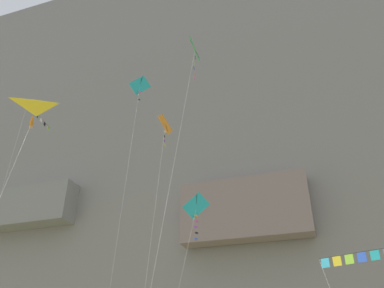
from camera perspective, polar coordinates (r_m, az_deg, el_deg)
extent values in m
cube|color=slate|center=(62.63, 8.96, 0.05)|extent=(180.00, 21.86, 69.29)
cube|color=slate|center=(60.32, -22.57, -8.81)|extent=(14.80, 4.56, 5.48)
cube|color=slate|center=(45.09, 7.59, -9.43)|extent=(14.53, 2.39, 7.05)
cube|color=orange|center=(36.32, -3.90, 2.91)|extent=(0.62, 2.21, 2.21)
cylinder|color=black|center=(36.32, -3.90, 2.91)|extent=(0.61, 0.03, 1.79)
cube|color=yellow|center=(35.85, -3.88, 1.79)|extent=(0.06, 0.27, 0.13)
cube|color=black|center=(35.63, -4.02, 1.13)|extent=(0.05, 0.27, 0.13)
cube|color=purple|center=(35.40, -4.06, 0.48)|extent=(0.05, 0.27, 0.13)
cube|color=yellow|center=(35.14, -3.95, -0.15)|extent=(0.04, 0.27, 0.13)
cylinder|color=silver|center=(31.35, -6.18, -15.21)|extent=(1.35, 1.02, 22.98)
cylinder|color=black|center=(26.42, 23.34, -14.22)|extent=(4.97, 1.96, 0.03)
cube|color=#38B2D1|center=(27.06, 18.83, -16.06)|extent=(0.50, 0.23, 0.58)
cube|color=yellow|center=(26.80, 20.36, -15.68)|extent=(0.51, 0.25, 0.58)
cube|color=#8CCC33|center=(26.56, 21.91, -15.29)|extent=(0.51, 0.25, 0.58)
cube|color=blue|center=(26.35, 23.49, -14.87)|extent=(0.50, 0.24, 0.58)
cube|color=teal|center=(26.15, 25.08, -14.44)|extent=(0.51, 0.26, 0.58)
cube|color=teal|center=(33.77, 0.60, -8.95)|extent=(2.20, 1.04, 2.36)
cylinder|color=black|center=(33.77, 0.60, -8.95)|extent=(0.33, 0.43, 1.93)
cube|color=orange|center=(33.46, 0.58, -10.38)|extent=(0.22, 0.22, 0.14)
cube|color=#CC3399|center=(33.29, 0.66, -11.18)|extent=(0.23, 0.21, 0.14)
cube|color=purple|center=(33.15, 0.57, -12.00)|extent=(0.26, 0.16, 0.14)
cube|color=black|center=(32.98, 0.66, -12.81)|extent=(0.21, 0.23, 0.14)
cube|color=blue|center=(32.86, 0.59, -13.64)|extent=(0.22, 0.22, 0.14)
cylinder|color=black|center=(45.51, -21.30, 3.78)|extent=(0.79, 4.88, 0.02)
cube|color=black|center=(43.96, -22.59, 4.98)|extent=(0.11, 0.37, 0.41)
cube|color=#8CCC33|center=(44.53, -22.09, 4.39)|extent=(0.10, 0.37, 0.41)
cube|color=navy|center=(45.10, -21.59, 3.82)|extent=(0.10, 0.37, 0.41)
cube|color=white|center=(45.68, -21.11, 3.27)|extent=(0.09, 0.37, 0.41)
cube|color=black|center=(46.27, -20.64, 2.72)|extent=(0.09, 0.37, 0.41)
cube|color=#8CCC33|center=(46.86, -20.19, 2.19)|extent=(0.12, 0.37, 0.41)
cube|color=green|center=(34.58, 0.38, 13.66)|extent=(0.69, 2.71, 2.61)
cylinder|color=black|center=(34.58, 0.38, 13.66)|extent=(0.78, 0.25, 2.10)
cube|color=black|center=(33.88, 0.50, 12.46)|extent=(0.16, 0.30, 0.16)
cube|color=#8CCC33|center=(33.53, 0.31, 11.71)|extent=(0.10, 0.32, 0.16)
cube|color=blue|center=(33.17, 0.28, 10.99)|extent=(0.05, 0.32, 0.16)
cube|color=pink|center=(32.78, 0.51, 10.30)|extent=(0.06, 0.32, 0.16)
cube|color=#CC3399|center=(32.45, 0.34, 9.52)|extent=(0.14, 0.31, 0.16)
cylinder|color=silver|center=(25.12, -3.34, -6.54)|extent=(1.93, 4.93, 27.12)
pyramid|color=yellow|center=(21.99, -21.99, 2.45)|extent=(2.12, 1.90, 0.29)
cube|color=orange|center=(21.43, -22.26, 2.92)|extent=(0.30, 0.46, 0.54)
cube|color=teal|center=(46.61, -7.58, 8.48)|extent=(2.04, 1.79, 2.55)
cylinder|color=black|center=(46.61, -7.58, 8.48)|extent=(0.72, 0.46, 2.04)
cube|color=#CC3399|center=(46.00, -7.63, 7.53)|extent=(0.24, 0.24, 0.16)
cube|color=green|center=(45.66, -7.64, 6.99)|extent=(0.13, 0.31, 0.16)
cube|color=navy|center=(45.33, -7.69, 6.44)|extent=(0.16, 0.29, 0.16)
cylinder|color=silver|center=(36.77, -10.26, -9.73)|extent=(0.67, 4.36, 32.04)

